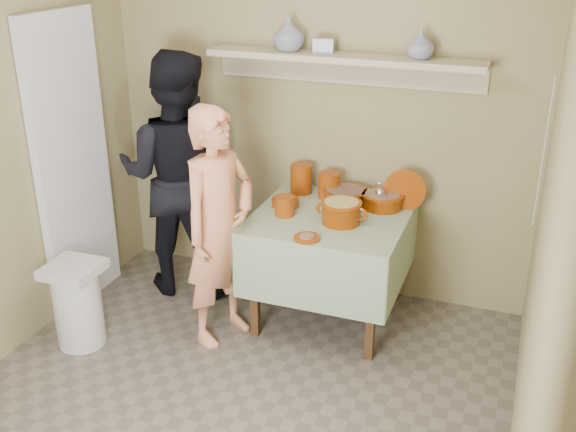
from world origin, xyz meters
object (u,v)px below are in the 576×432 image
at_px(person_cook, 220,227).
at_px(person_helper, 177,175).
at_px(serving_table, 331,231).
at_px(trash_bin, 78,304).
at_px(cazuela_rice, 341,210).

height_order(person_cook, person_helper, person_helper).
xyz_separation_m(person_helper, serving_table, (1.15, -0.06, -0.23)).
bearing_deg(trash_bin, serving_table, 31.38).
relative_size(person_helper, cazuela_rice, 5.26).
bearing_deg(person_helper, person_cook, 125.68).
bearing_deg(serving_table, person_cook, -142.79).
bearing_deg(cazuela_rice, trash_bin, -153.37).
distance_m(person_helper, cazuela_rice, 1.25).
bearing_deg(person_cook, serving_table, -33.43).
bearing_deg(trash_bin, person_cook, 26.70).
height_order(person_helper, trash_bin, person_helper).
xyz_separation_m(cazuela_rice, trash_bin, (-1.49, -0.75, -0.56)).
height_order(person_helper, cazuela_rice, person_helper).
bearing_deg(cazuela_rice, person_helper, 172.48).
xyz_separation_m(person_cook, serving_table, (0.58, 0.44, -0.12)).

